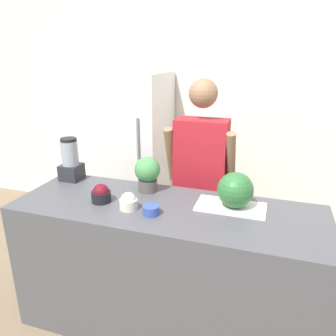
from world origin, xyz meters
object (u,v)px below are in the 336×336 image
at_px(person, 200,182).
at_px(blender, 71,161).
at_px(refrigerator, 134,154).
at_px(potted_plant, 147,173).
at_px(bowl_cherries, 101,194).
at_px(bowl_small_blue, 151,210).
at_px(bowl_cream, 128,202).
at_px(watermelon, 235,190).

height_order(person, blender, person).
relative_size(refrigerator, potted_plant, 6.70).
relative_size(refrigerator, bowl_cherries, 13.15).
bearing_deg(refrigerator, bowl_cherries, -74.90).
xyz_separation_m(bowl_small_blue, blender, (-0.79, 0.36, 0.12)).
bearing_deg(bowl_cream, blender, 152.17).
relative_size(person, bowl_small_blue, 16.54).
distance_m(bowl_cherries, bowl_cream, 0.22).
height_order(bowl_cherries, potted_plant, potted_plant).
height_order(person, watermelon, person).
bearing_deg(watermelon, blender, 174.55).
bearing_deg(blender, watermelon, -5.45).
bearing_deg(bowl_cherries, person, 54.13).
height_order(watermelon, bowl_small_blue, watermelon).
relative_size(bowl_cherries, bowl_cream, 1.14).
bearing_deg(watermelon, person, 122.44).
bearing_deg(blender, person, 23.97).
relative_size(person, blender, 5.12).
bearing_deg(bowl_cherries, bowl_small_blue, -10.39).
xyz_separation_m(refrigerator, person, (0.87, -0.64, 0.03)).
xyz_separation_m(refrigerator, bowl_small_blue, (0.74, -1.41, 0.12)).
xyz_separation_m(person, bowl_cherries, (-0.51, -0.70, 0.12)).
bearing_deg(refrigerator, watermelon, -44.09).
xyz_separation_m(person, bowl_cream, (-0.29, -0.74, 0.11)).
distance_m(watermelon, potted_plant, 0.63).
height_order(watermelon, bowl_cherries, watermelon).
xyz_separation_m(watermelon, blender, (-1.26, 0.12, 0.02)).
distance_m(person, bowl_cream, 0.81).
xyz_separation_m(bowl_cream, potted_plant, (0.01, 0.30, 0.09)).
bearing_deg(bowl_cream, bowl_small_blue, -9.10).
height_order(watermelon, potted_plant, potted_plant).
bearing_deg(bowl_cream, person, 68.64).
xyz_separation_m(person, blender, (-0.92, -0.41, 0.21)).
bearing_deg(blender, bowl_cherries, -34.90).
bearing_deg(refrigerator, blender, -93.02).
distance_m(bowl_cream, potted_plant, 0.32).
bearing_deg(refrigerator, potted_plant, -61.44).
bearing_deg(person, bowl_cherries, -125.87).
relative_size(bowl_cherries, bowl_small_blue, 1.26).
bearing_deg(potted_plant, blender, 177.41).
bearing_deg(potted_plant, person, 57.31).
relative_size(watermelon, bowl_cherries, 1.75).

